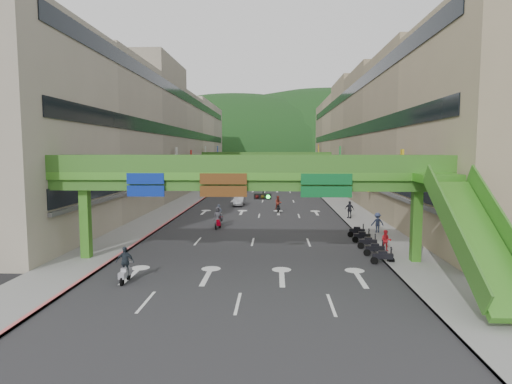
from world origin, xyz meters
The scene contains 23 objects.
ground centered at (0.00, 0.00, 0.00)m, with size 320.00×320.00×0.00m, color black.
road_slab centered at (0.00, 50.00, 0.01)m, with size 18.00×140.00×0.02m, color #28282B.
sidewalk_left centered at (-11.00, 50.00, 0.07)m, with size 4.00×140.00×0.15m, color gray.
sidewalk_right centered at (11.00, 50.00, 0.07)m, with size 4.00×140.00×0.15m, color gray.
curb_left centered at (-9.10, 50.00, 0.09)m, with size 0.20×140.00×0.18m, color #CC5959.
curb_right centered at (9.10, 50.00, 0.09)m, with size 0.20×140.00×0.18m, color gray.
building_row_left centered at (-18.93, 50.00, 9.46)m, with size 12.80×95.00×19.00m.
building_row_right centered at (18.93, 50.00, 9.46)m, with size 12.80×95.00×19.00m.
overpass_near centered at (0.93, 5.38, 5.21)m, with size 28.00×12.27×7.10m.
overpass_far centered at (0.00, 65.00, 5.40)m, with size 28.00×2.20×7.10m.
hill_left centered at (-15.00, 160.00, 0.00)m, with size 168.00×140.00×112.00m, color #1C4419.
hill_right centered at (25.00, 180.00, 0.00)m, with size 208.00×176.00×128.00m, color #1C4419.
bunting_string centered at (0.00, 30.00, 5.96)m, with size 26.00×0.36×0.47m.
scooter_rider_near centered at (-3.74, 19.56, 0.99)m, with size 0.74×1.59×2.11m.
scooter_rider_mid centered at (2.18, 28.57, 1.04)m, with size 0.87×1.60×2.02m.
scooter_rider_left centered at (-6.57, 1.00, 1.04)m, with size 1.01×1.60×2.07m.
scooter_rider_far centered at (-3.63, 17.89, 1.05)m, with size 0.95×1.57×2.07m.
parked_scooter_row centered at (8.80, 10.00, 0.52)m, with size 1.60×9.39×1.08m.
car_silver centered at (-3.05, 35.00, 0.65)m, with size 1.37×3.94×1.30m, color #A0A2A8.
car_yellow centered at (3.97, 70.99, 0.64)m, with size 1.51×3.74×1.28m, color gold.
pedestrian_red centered at (9.80, 8.71, 0.77)m, with size 0.74×0.58×1.53m, color red.
pedestrian_dark centered at (9.80, 23.94, 0.93)m, with size 1.08×0.45×1.85m, color black.
pedestrian_blue centered at (10.86, 15.85, 0.88)m, with size 0.82×0.53×1.76m, color navy.
Camera 1 is at (1.76, -21.97, 7.37)m, focal length 30.00 mm.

